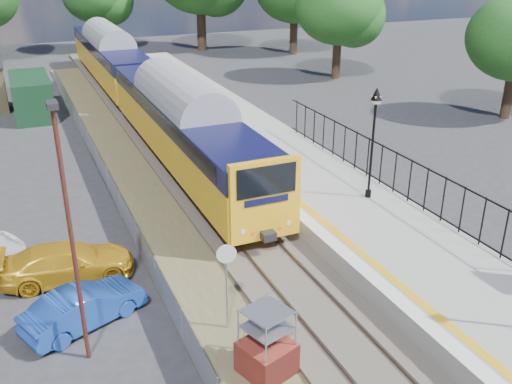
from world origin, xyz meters
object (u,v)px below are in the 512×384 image
brick_plinth (267,343)px  car_blue (84,307)px  train (137,81)px  car_yellow (68,262)px  victorian_lamp_north (375,118)px  speed_sign (226,273)px  carpark_lamp (70,225)px

brick_plinth → car_blue: 5.83m
train → car_blue: size_ratio=10.99×
car_blue → car_yellow: 2.85m
victorian_lamp_north → speed_sign: victorian_lamp_north is taller
brick_plinth → speed_sign: bearing=97.6°
brick_plinth → car_blue: (-4.12, 4.11, -0.35)m
carpark_lamp → brick_plinth: bearing=-30.5°
train → brick_plinth: bearing=-95.5°
train → car_yellow: bearing=-109.5°
carpark_lamp → victorian_lamp_north: bearing=20.6°
brick_plinth → car_yellow: brick_plinth is taller
brick_plinth → speed_sign: 2.40m
carpark_lamp → train: bearing=74.0°
carpark_lamp → car_blue: 3.85m
speed_sign → car_yellow: size_ratio=0.65×
train → speed_sign: (-2.79, -23.92, -0.38)m
car_yellow → brick_plinth: bearing=-144.2°
train → speed_sign: bearing=-96.7°
speed_sign → car_yellow: speed_sign is taller
car_yellow → train: bearing=-15.2°
train → carpark_lamp: (-6.78, -23.56, 1.78)m
speed_sign → carpark_lamp: size_ratio=0.40×
train → car_yellow: 20.36m
speed_sign → car_blue: bearing=168.3°
carpark_lamp → car_blue: size_ratio=1.95×
victorian_lamp_north → carpark_lamp: bearing=-159.4°
speed_sign → car_blue: (-3.83, 1.95, -1.35)m
car_blue → car_yellow: (-0.15, 2.85, 0.03)m
car_blue → speed_sign: bearing=-140.5°
speed_sign → carpark_lamp: 4.55m
victorian_lamp_north → car_yellow: size_ratio=1.05×
car_blue → victorian_lamp_north: bearing=-99.6°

